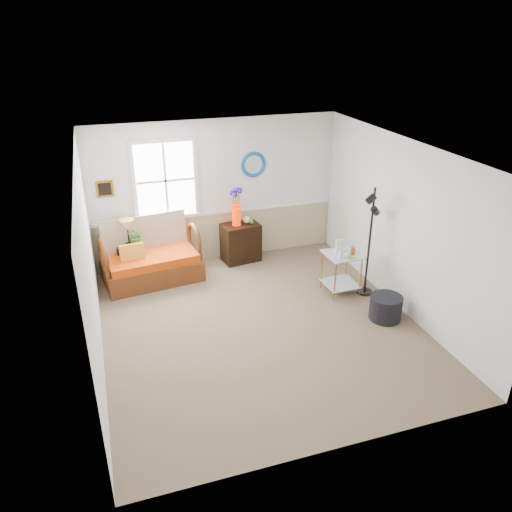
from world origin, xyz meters
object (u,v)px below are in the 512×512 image
object	(u,v)px
side_table	(341,273)
floor_lamp	(369,242)
lamp_stand	(131,261)
cabinet	(241,242)
ottoman	(386,308)
loveseat	(151,252)

from	to	relation	value
side_table	floor_lamp	size ratio (longest dim) A/B	0.38
lamp_stand	cabinet	xyz separation A→B (m)	(2.01, 0.06, 0.05)
lamp_stand	cabinet	distance (m)	2.02
lamp_stand	ottoman	world-z (taller)	lamp_stand
lamp_stand	floor_lamp	xyz separation A→B (m)	(3.61, -1.77, 0.60)
loveseat	lamp_stand	distance (m)	0.45
lamp_stand	cabinet	size ratio (longest dim) A/B	0.87
cabinet	floor_lamp	world-z (taller)	floor_lamp
cabinet	side_table	world-z (taller)	cabinet
loveseat	ottoman	world-z (taller)	loveseat
side_table	cabinet	bearing A→B (deg)	125.94
floor_lamp	ottoman	distance (m)	1.09
side_table	floor_lamp	bearing A→B (deg)	-21.24
loveseat	cabinet	bearing A→B (deg)	1.65
loveseat	cabinet	distance (m)	1.71
loveseat	side_table	bearing A→B (deg)	-33.44
lamp_stand	floor_lamp	size ratio (longest dim) A/B	0.34
loveseat	floor_lamp	world-z (taller)	floor_lamp
cabinet	side_table	size ratio (longest dim) A/B	1.04
ottoman	floor_lamp	bearing A→B (deg)	82.65
cabinet	side_table	distance (m)	2.08
cabinet	floor_lamp	distance (m)	2.49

